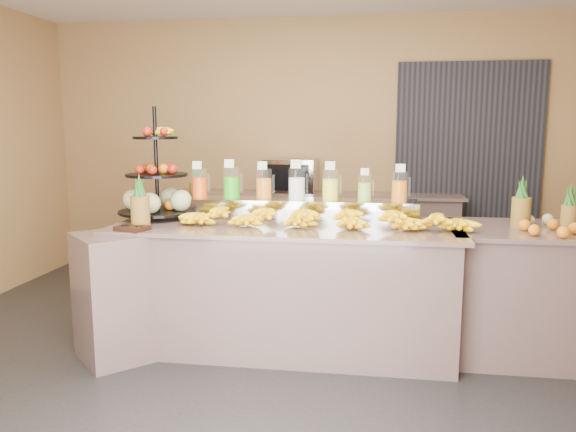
% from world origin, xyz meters
% --- Properties ---
extents(ground, '(6.00, 6.00, 0.00)m').
position_xyz_m(ground, '(0.00, 0.00, 0.00)').
color(ground, black).
rests_on(ground, ground).
extents(room_envelope, '(6.04, 5.02, 2.82)m').
position_xyz_m(room_envelope, '(0.19, 0.79, 1.88)').
color(room_envelope, olive).
rests_on(room_envelope, ground).
extents(buffet_counter, '(2.75, 1.25, 0.93)m').
position_xyz_m(buffet_counter, '(-0.12, 0.26, 0.47)').
color(buffet_counter, gray).
rests_on(buffet_counter, ground).
extents(right_counter, '(1.08, 0.88, 0.93)m').
position_xyz_m(right_counter, '(1.70, 0.40, 0.47)').
color(right_counter, gray).
rests_on(right_counter, ground).
extents(back_ledge, '(3.10, 0.55, 0.93)m').
position_xyz_m(back_ledge, '(0.00, 2.25, 0.47)').
color(back_ledge, gray).
rests_on(back_ledge, ground).
extents(pitcher_tray, '(1.85, 0.30, 0.15)m').
position_xyz_m(pitcher_tray, '(0.04, 0.58, 1.01)').
color(pitcher_tray, gray).
rests_on(pitcher_tray, buffet_counter).
extents(juice_pitcher_orange_a, '(0.12, 0.13, 0.30)m').
position_xyz_m(juice_pitcher_orange_a, '(-0.74, 0.58, 1.18)').
color(juice_pitcher_orange_a, silver).
rests_on(juice_pitcher_orange_a, pitcher_tray).
extents(juice_pitcher_green, '(0.13, 0.14, 0.32)m').
position_xyz_m(juice_pitcher_green, '(-0.48, 0.58, 1.19)').
color(juice_pitcher_green, silver).
rests_on(juice_pitcher_green, pitcher_tray).
extents(juice_pitcher_orange_b, '(0.13, 0.13, 0.30)m').
position_xyz_m(juice_pitcher_orange_b, '(-0.22, 0.58, 1.18)').
color(juice_pitcher_orange_b, silver).
rests_on(juice_pitcher_orange_b, pitcher_tray).
extents(juice_pitcher_milk, '(0.13, 0.14, 0.32)m').
position_xyz_m(juice_pitcher_milk, '(0.04, 0.58, 1.19)').
color(juice_pitcher_milk, silver).
rests_on(juice_pitcher_milk, pitcher_tray).
extents(juice_pitcher_lemon, '(0.13, 0.13, 0.31)m').
position_xyz_m(juice_pitcher_lemon, '(0.30, 0.58, 1.18)').
color(juice_pitcher_lemon, silver).
rests_on(juice_pitcher_lemon, pitcher_tray).
extents(juice_pitcher_lime, '(0.11, 0.11, 0.26)m').
position_xyz_m(juice_pitcher_lime, '(0.56, 0.58, 1.17)').
color(juice_pitcher_lime, silver).
rests_on(juice_pitcher_lime, pitcher_tray).
extents(juice_pitcher_orange_c, '(0.12, 0.13, 0.29)m').
position_xyz_m(juice_pitcher_orange_c, '(0.82, 0.58, 1.18)').
color(juice_pitcher_orange_c, silver).
rests_on(juice_pitcher_orange_c, pitcher_tray).
extents(banana_heap, '(2.14, 0.19, 0.18)m').
position_xyz_m(banana_heap, '(0.31, 0.24, 1.01)').
color(banana_heap, '#FFBA0C').
rests_on(banana_heap, buffet_counter).
extents(fruit_stand, '(0.63, 0.63, 0.86)m').
position_xyz_m(fruit_stand, '(-1.00, 0.45, 1.15)').
color(fruit_stand, black).
rests_on(fruit_stand, buffet_counter).
extents(condiment_caddy, '(0.25, 0.21, 0.03)m').
position_xyz_m(condiment_caddy, '(-1.01, -0.11, 0.95)').
color(condiment_caddy, black).
rests_on(condiment_caddy, buffet_counter).
extents(pineapple_left_a, '(0.13, 0.13, 0.39)m').
position_xyz_m(pineapple_left_a, '(-0.99, -0.00, 1.07)').
color(pineapple_left_a, brown).
rests_on(pineapple_left_a, buffet_counter).
extents(pineapple_left_b, '(0.13, 0.13, 0.41)m').
position_xyz_m(pineapple_left_b, '(-0.83, 0.81, 1.08)').
color(pineapple_left_b, brown).
rests_on(pineapple_left_b, buffet_counter).
extents(right_fruit_pile, '(0.40, 0.39, 0.21)m').
position_xyz_m(right_fruit_pile, '(1.79, 0.29, 1.00)').
color(right_fruit_pile, brown).
rests_on(right_fruit_pile, right_counter).
extents(oven_warmer, '(0.56, 0.40, 0.36)m').
position_xyz_m(oven_warmer, '(-0.26, 2.25, 1.11)').
color(oven_warmer, gray).
rests_on(oven_warmer, back_ledge).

